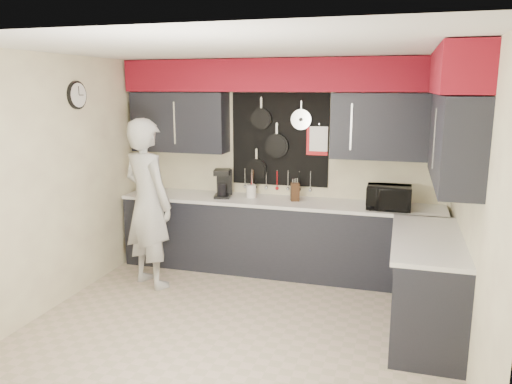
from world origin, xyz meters
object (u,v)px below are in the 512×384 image
(microwave, at_px, (389,197))
(knife_block, at_px, (295,192))
(coffee_maker, at_px, (223,183))
(person, at_px, (148,204))
(utensil_crock, at_px, (251,191))

(microwave, bearing_deg, knife_block, 173.84)
(knife_block, relative_size, coffee_maker, 0.62)
(microwave, xyz_separation_m, knife_block, (-1.09, 0.12, -0.02))
(knife_block, xyz_separation_m, person, (-1.53, -0.82, -0.06))
(coffee_maker, xyz_separation_m, person, (-0.62, -0.78, -0.13))
(knife_block, relative_size, utensil_crock, 1.37)
(microwave, distance_m, coffee_maker, 2.00)
(microwave, xyz_separation_m, utensil_crock, (-1.66, 0.15, -0.05))
(microwave, bearing_deg, person, -165.18)
(utensil_crock, bearing_deg, knife_block, -3.85)
(utensil_crock, xyz_separation_m, coffee_maker, (-0.34, -0.07, 0.10))
(utensil_crock, relative_size, coffee_maker, 0.45)
(knife_block, xyz_separation_m, coffee_maker, (-0.91, -0.04, 0.07))
(coffee_maker, bearing_deg, person, -142.58)
(microwave, distance_m, person, 2.72)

